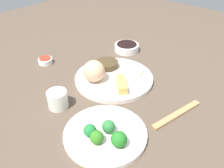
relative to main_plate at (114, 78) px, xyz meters
The scene contains 17 objects.
tabletop 0.02m from the main_plate, 83.77° to the left, with size 2.20×2.20×0.02m, color brown.
main_plate is the anchor object (origin of this frame).
rice_scoop 0.09m from the main_plate, 118.17° to the right, with size 0.08×0.08×0.08m, color tan.
spring_roll 0.08m from the main_plate, 28.17° to the right, with size 0.09×0.03×0.03m, color tan.
crab_rangoon_wonton 0.08m from the main_plate, 61.83° to the left, with size 0.08×0.06×0.01m, color beige.
stir_fry_heap 0.08m from the main_plate, 151.83° to the left, with size 0.09×0.09×0.02m, color #43351E.
broccoli_plate 0.29m from the main_plate, 53.57° to the right, with size 0.24×0.24×0.01m, color white.
broccoli_floret_0 0.29m from the main_plate, 51.74° to the right, with size 0.04×0.04×0.04m, color #2C7337.
broccoli_floret_1 0.31m from the main_plate, 61.20° to the right, with size 0.04×0.04×0.04m, color #207434.
broccoli_floret_2 0.33m from the main_plate, 56.76° to the right, with size 0.04×0.04×0.04m, color #317320.
broccoli_floret_3 0.34m from the main_plate, 46.45° to the right, with size 0.04×0.04×0.04m, color #237023.
soy_sauce_bowl 0.26m from the main_plate, 117.65° to the left, with size 0.11×0.11×0.03m, color white.
soy_sauce_bowl_liquid 0.26m from the main_plate, 117.65° to the left, with size 0.09×0.09×0.00m, color black.
sauce_ramekin_sweet_and_sour 0.32m from the main_plate, 162.58° to the right, with size 0.06×0.06×0.02m, color white.
sauce_ramekin_sweet_and_sour_liquid 0.32m from the main_plate, 162.58° to the right, with size 0.05×0.05×0.00m, color red.
teacup 0.24m from the main_plate, 97.64° to the right, with size 0.07×0.07×0.06m, color white.
chopsticks_pair 0.28m from the main_plate, ahead, with size 0.21×0.02×0.01m, color #AC8251.
Camera 1 is at (0.50, -0.58, 0.53)m, focal length 38.07 mm.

